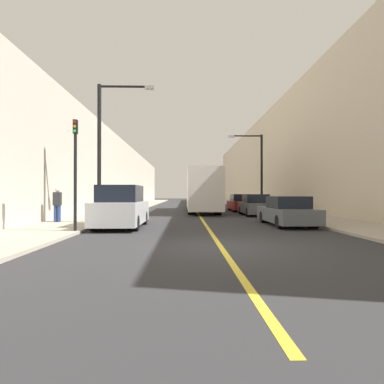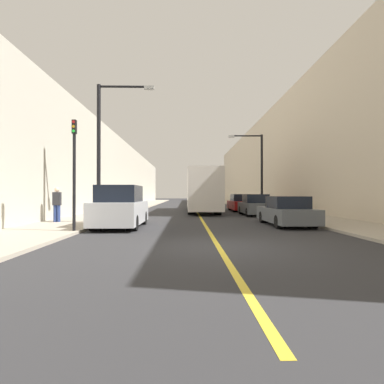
{
  "view_description": "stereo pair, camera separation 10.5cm",
  "coord_description": "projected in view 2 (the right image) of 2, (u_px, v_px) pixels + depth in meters",
  "views": [
    {
      "loc": [
        -1.07,
        -8.79,
        1.57
      ],
      "look_at": [
        -0.5,
        14.58,
        1.73
      ],
      "focal_mm": 28.0,
      "sensor_mm": 36.0,
      "label": 1
    },
    {
      "loc": [
        -0.96,
        -8.79,
        1.57
      ],
      "look_at": [
        -0.5,
        14.58,
        1.73
      ],
      "focal_mm": 28.0,
      "sensor_mm": 36.0,
      "label": 2
    }
  ],
  "objects": [
    {
      "name": "street_lamp_right",
      "position": [
        258.0,
        166.0,
        25.46
      ],
      "size": [
        2.96,
        0.24,
        6.52
      ],
      "color": "black",
      "rests_on": "sidewalk_right"
    },
    {
      "name": "bus",
      "position": [
        202.0,
        190.0,
        26.54
      ],
      "size": [
        2.56,
        11.87,
        3.54
      ],
      "color": "silver",
      "rests_on": "ground"
    },
    {
      "name": "ground_plane",
      "position": [
        219.0,
        247.0,
        8.8
      ],
      "size": [
        200.0,
        200.0,
        0.0
      ],
      "primitive_type": "plane",
      "color": "#2D2D30"
    },
    {
      "name": "sidewalk_right",
      "position": [
        246.0,
        206.0,
        38.93
      ],
      "size": [
        3.4,
        72.0,
        0.11
      ],
      "primitive_type": "cube",
      "color": "#A89E8C",
      "rests_on": "ground"
    },
    {
      "name": "road_center_line",
      "position": [
        193.0,
        206.0,
        38.79
      ],
      "size": [
        0.16,
        72.0,
        0.01
      ],
      "primitive_type": "cube",
      "color": "gold",
      "rests_on": "ground"
    },
    {
      "name": "car_right_mid",
      "position": [
        255.0,
        206.0,
        21.97
      ],
      "size": [
        1.79,
        4.29,
        1.55
      ],
      "color": "#51565B",
      "rests_on": "ground"
    },
    {
      "name": "car_right_far",
      "position": [
        240.0,
        203.0,
        27.42
      ],
      "size": [
        1.79,
        4.76,
        1.56
      ],
      "color": "maroon",
      "rests_on": "ground"
    },
    {
      "name": "sidewalk_left",
      "position": [
        140.0,
        206.0,
        38.66
      ],
      "size": [
        3.4,
        72.0,
        0.11
      ],
      "primitive_type": "cube",
      "color": "#A89E8C",
      "rests_on": "ground"
    },
    {
      "name": "parked_suv_left",
      "position": [
        121.0,
        208.0,
        13.99
      ],
      "size": [
        1.99,
        4.48,
        1.96
      ],
      "color": "silver",
      "rests_on": "ground"
    },
    {
      "name": "building_row_right",
      "position": [
        274.0,
        163.0,
        39.05
      ],
      "size": [
        4.0,
        72.0,
        11.3
      ],
      "primitive_type": "cube",
      "color": "beige",
      "rests_on": "ground"
    },
    {
      "name": "car_right_near",
      "position": [
        286.0,
        212.0,
        14.94
      ],
      "size": [
        1.87,
        4.55,
        1.46
      ],
      "color": "#51565B",
      "rests_on": "ground"
    },
    {
      "name": "building_row_left",
      "position": [
        112.0,
        175.0,
        38.61
      ],
      "size": [
        4.0,
        72.0,
        8.15
      ],
      "primitive_type": "cube",
      "color": "#B7B2A3",
      "rests_on": "ground"
    },
    {
      "name": "pedestrian",
      "position": [
        57.0,
        204.0,
        15.63
      ],
      "size": [
        0.4,
        0.25,
        1.81
      ],
      "color": "navy",
      "rests_on": "sidewalk_left"
    },
    {
      "name": "street_lamp_left",
      "position": [
        104.0,
        142.0,
        15.5
      ],
      "size": [
        2.96,
        0.24,
        7.14
      ],
      "color": "black",
      "rests_on": "sidewalk_left"
    },
    {
      "name": "traffic_light",
      "position": [
        74.0,
        171.0,
        11.83
      ],
      "size": [
        0.16,
        0.18,
        4.39
      ],
      "color": "black",
      "rests_on": "sidewalk_left"
    }
  ]
}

